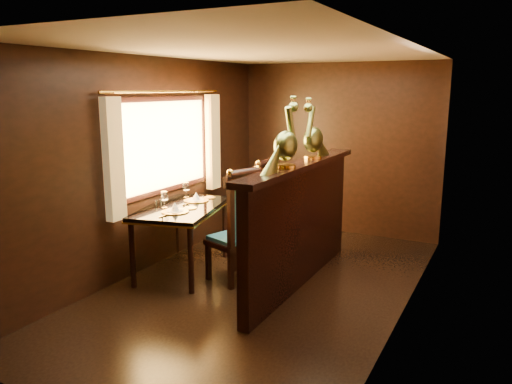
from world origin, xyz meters
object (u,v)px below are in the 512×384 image
dining_table (181,212)px  chair_right (260,204)px  peacock_left (286,132)px  chair_left (239,223)px  peacock_right (313,128)px

dining_table → chair_right: (0.50, 1.04, -0.06)m
dining_table → peacock_left: (1.38, -0.14, 0.99)m
chair_left → peacock_right: size_ratio=1.95×
peacock_left → dining_table: bearing=174.3°
dining_table → chair_left: bearing=-14.7°
peacock_left → peacock_right: (0.00, 0.75, -0.01)m
peacock_right → chair_right: bearing=153.7°
peacock_left → peacock_right: bearing=90.0°
chair_left → chair_right: 1.09m
chair_right → peacock_left: bearing=-50.4°
dining_table → chair_right: bearing=50.7°
dining_table → peacock_right: 1.80m
chair_right → chair_left: bearing=-72.1°
chair_left → peacock_left: size_ratio=1.88×
chair_right → peacock_left: peacock_left is taller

